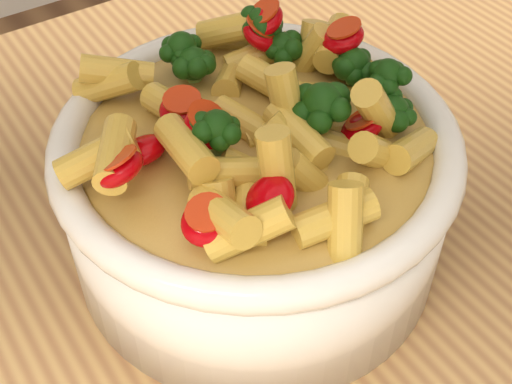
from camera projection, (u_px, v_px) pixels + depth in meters
serving_bowl at (256, 191)px, 0.47m from camera, size 0.25×0.25×0.11m
pasta_salad at (256, 109)px, 0.42m from camera, size 0.20×0.20×0.05m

